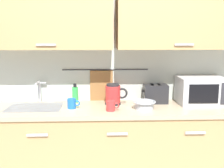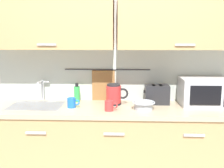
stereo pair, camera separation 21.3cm
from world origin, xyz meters
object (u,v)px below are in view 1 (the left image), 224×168
(electric_kettle, at_px, (113,94))
(mug_near_sink, at_px, (72,103))
(dish_soap_bottle, at_px, (75,94))
(mixing_bowl, at_px, (144,104))
(toaster, at_px, (155,93))
(microwave, at_px, (201,90))
(mug_by_kettle, at_px, (111,106))

(electric_kettle, bearing_deg, mug_near_sink, -160.18)
(dish_soap_bottle, relative_size, mixing_bowl, 0.92)
(mixing_bowl, xyz_separation_m, toaster, (0.15, 0.24, 0.05))
(microwave, relative_size, mixing_bowl, 2.15)
(electric_kettle, relative_size, dish_soap_bottle, 1.16)
(mug_by_kettle, bearing_deg, mixing_bowl, 10.20)
(mug_by_kettle, bearing_deg, dish_soap_bottle, 135.93)
(mixing_bowl, xyz_separation_m, mug_by_kettle, (-0.32, -0.06, 0.00))
(dish_soap_bottle, height_order, mug_near_sink, dish_soap_bottle)
(mixing_bowl, bearing_deg, mug_by_kettle, -169.80)
(microwave, xyz_separation_m, dish_soap_bottle, (-1.28, 0.09, -0.05))
(microwave, height_order, electric_kettle, microwave)
(mug_near_sink, xyz_separation_m, toaster, (0.83, 0.20, 0.05))
(dish_soap_bottle, bearing_deg, mixing_bowl, -23.16)
(microwave, xyz_separation_m, electric_kettle, (-0.89, -0.00, -0.03))
(mug_near_sink, relative_size, toaster, 0.47)
(dish_soap_bottle, xyz_separation_m, mug_near_sink, (-0.01, -0.24, -0.04))
(toaster, height_order, mug_by_kettle, toaster)
(mixing_bowl, distance_m, toaster, 0.29)
(toaster, bearing_deg, dish_soap_bottle, 176.78)
(mug_by_kettle, bearing_deg, mug_near_sink, 164.38)
(microwave, distance_m, dish_soap_bottle, 1.29)
(microwave, relative_size, electric_kettle, 2.03)
(mug_near_sink, bearing_deg, mug_by_kettle, -15.62)
(mug_near_sink, xyz_separation_m, mug_by_kettle, (0.37, -0.10, 0.00))
(mug_near_sink, height_order, toaster, toaster)
(microwave, height_order, mug_by_kettle, microwave)
(electric_kettle, xyz_separation_m, dish_soap_bottle, (-0.39, 0.10, -0.01))
(microwave, bearing_deg, mug_by_kettle, -164.80)
(mixing_bowl, height_order, mug_by_kettle, mug_by_kettle)
(electric_kettle, height_order, mug_by_kettle, electric_kettle)
(dish_soap_bottle, height_order, mixing_bowl, dish_soap_bottle)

